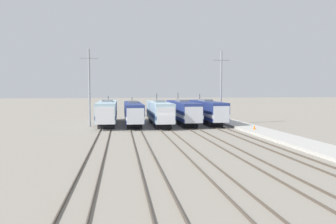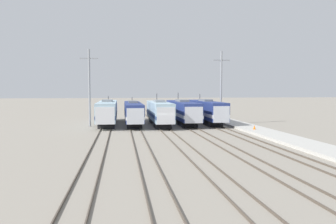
{
  "view_description": "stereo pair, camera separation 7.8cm",
  "coord_description": "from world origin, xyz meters",
  "views": [
    {
      "loc": [
        -6.38,
        -47.01,
        5.84
      ],
      "look_at": [
        0.63,
        1.29,
        2.57
      ],
      "focal_mm": 35.0,
      "sensor_mm": 36.0,
      "label": 1
    },
    {
      "loc": [
        -6.3,
        -47.02,
        5.84
      ],
      "look_at": [
        0.63,
        1.29,
        2.57
      ],
      "focal_mm": 35.0,
      "sensor_mm": 36.0,
      "label": 2
    }
  ],
  "objects": [
    {
      "name": "locomotive_center",
      "position": [
        0.0,
        6.82,
        2.16
      ],
      "size": [
        2.9,
        16.76,
        5.24
      ],
      "color": "#232326",
      "rests_on": "ground_plane"
    },
    {
      "name": "locomotive_center_left",
      "position": [
        -4.3,
        8.65,
        2.08
      ],
      "size": [
        2.76,
        19.16,
        4.52
      ],
      "color": "black",
      "rests_on": "ground_plane"
    },
    {
      "name": "rail_pair_far_right",
      "position": [
        8.6,
        0.0,
        0.07
      ],
      "size": [
        1.5,
        120.0,
        0.15
      ],
      "color": "#4C4238",
      "rests_on": "ground_plane"
    },
    {
      "name": "rail_pair_center_left",
      "position": [
        -4.3,
        0.0,
        0.07
      ],
      "size": [
        1.51,
        120.0,
        0.15
      ],
      "color": "#4C4238",
      "rests_on": "ground_plane"
    },
    {
      "name": "locomotive_far_right",
      "position": [
        8.6,
        9.34,
        2.18
      ],
      "size": [
        2.76,
        19.11,
        5.09
      ],
      "color": "black",
      "rests_on": "ground_plane"
    },
    {
      "name": "rail_pair_center_right",
      "position": [
        4.3,
        0.0,
        0.07
      ],
      "size": [
        1.51,
        120.0,
        0.15
      ],
      "color": "#4C4238",
      "rests_on": "ground_plane"
    },
    {
      "name": "catenary_tower_left",
      "position": [
        -11.29,
        6.52,
        6.43
      ],
      "size": [
        2.89,
        0.32,
        12.33
      ],
      "color": "gray",
      "rests_on": "ground_plane"
    },
    {
      "name": "platform",
      "position": [
        12.76,
        0.0,
        0.17
      ],
      "size": [
        4.0,
        120.0,
        0.34
      ],
      "color": "#B7B5AD",
      "rests_on": "ground_plane"
    },
    {
      "name": "locomotive_center_right",
      "position": [
        4.3,
        8.79,
        2.15
      ],
      "size": [
        2.98,
        18.88,
        5.36
      ],
      "color": "black",
      "rests_on": "ground_plane"
    },
    {
      "name": "ground_plane",
      "position": [
        0.0,
        0.0,
        0.0
      ],
      "size": [
        400.0,
        400.0,
        0.0
      ],
      "primitive_type": "plane",
      "color": "gray"
    },
    {
      "name": "traffic_cone",
      "position": [
        12.19,
        -3.57,
        0.64
      ],
      "size": [
        0.37,
        0.37,
        0.6
      ],
      "color": "orange",
      "rests_on": "platform"
    },
    {
      "name": "rail_pair_far_left",
      "position": [
        -8.6,
        0.0,
        0.07
      ],
      "size": [
        1.5,
        120.0,
        0.15
      ],
      "color": "#4C4238",
      "rests_on": "ground_plane"
    },
    {
      "name": "rail_pair_center",
      "position": [
        0.0,
        0.0,
        0.07
      ],
      "size": [
        1.51,
        120.0,
        0.15
      ],
      "color": "#4C4238",
      "rests_on": "ground_plane"
    },
    {
      "name": "locomotive_far_left",
      "position": [
        -8.6,
        8.76,
        2.19
      ],
      "size": [
        3.01,
        18.24,
        4.74
      ],
      "color": "#232326",
      "rests_on": "ground_plane"
    },
    {
      "name": "catenary_tower_right",
      "position": [
        10.45,
        6.52,
        6.43
      ],
      "size": [
        2.89,
        0.32,
        12.33
      ],
      "color": "gray",
      "rests_on": "ground_plane"
    }
  ]
}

